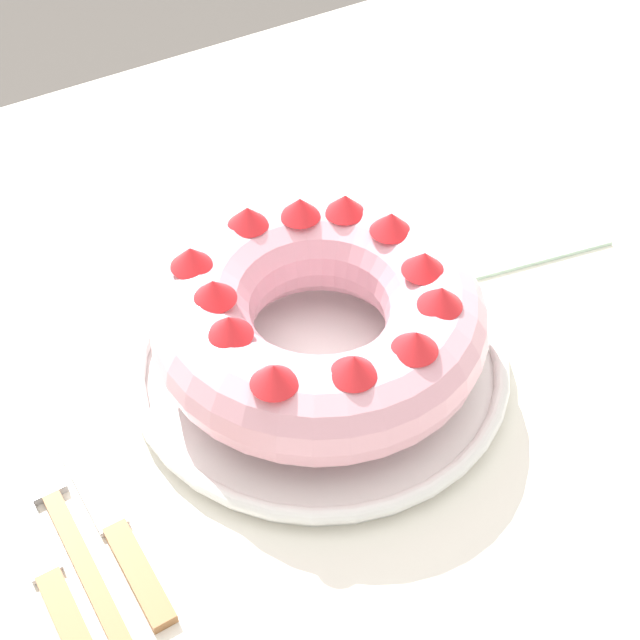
% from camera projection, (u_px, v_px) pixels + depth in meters
% --- Properties ---
extents(dining_table, '(1.49, 0.99, 0.76)m').
position_uv_depth(dining_table, '(332.00, 434.00, 0.75)').
color(dining_table, silver).
rests_on(dining_table, ground_plane).
extents(serving_dish, '(0.29, 0.29, 0.02)m').
position_uv_depth(serving_dish, '(320.00, 363.00, 0.68)').
color(serving_dish, white).
rests_on(serving_dish, dining_table).
extents(bundt_cake, '(0.24, 0.24, 0.09)m').
position_uv_depth(bundt_cake, '(320.00, 318.00, 0.64)').
color(bundt_cake, '#E09EAD').
rests_on(bundt_cake, serving_dish).
extents(fork, '(0.02, 0.20, 0.01)m').
position_uv_depth(fork, '(66.00, 527.00, 0.58)').
color(fork, '#936038').
rests_on(fork, dining_table).
extents(serving_knife, '(0.02, 0.23, 0.01)m').
position_uv_depth(serving_knife, '(51.00, 581.00, 0.56)').
color(serving_knife, '#936038').
rests_on(serving_knife, dining_table).
extents(cake_knife, '(0.02, 0.18, 0.01)m').
position_uv_depth(cake_knife, '(117.00, 531.00, 0.58)').
color(cake_knife, '#936038').
rests_on(cake_knife, dining_table).
extents(napkin, '(0.16, 0.13, 0.00)m').
position_uv_depth(napkin, '(514.00, 228.00, 0.80)').
color(napkin, '#B2D1B7').
rests_on(napkin, dining_table).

